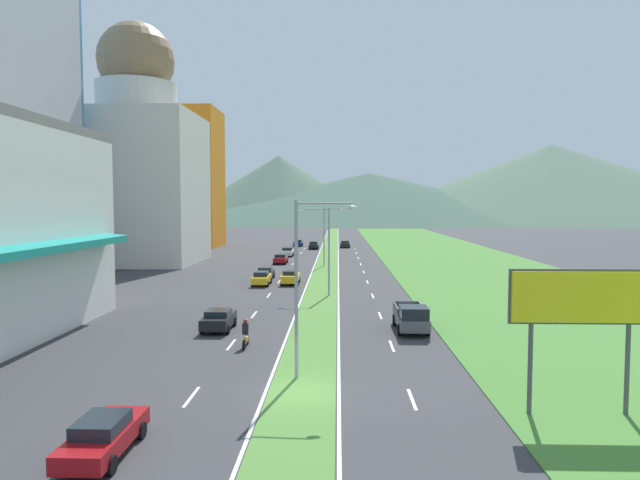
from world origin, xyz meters
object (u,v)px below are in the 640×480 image
at_px(street_lamp_far, 326,232).
at_px(street_lamp_near, 303,276).
at_px(motorcycle_rider, 246,336).
at_px(car_9, 298,243).
at_px(pickup_truck_0, 411,318).
at_px(car_1, 287,252).
at_px(car_4, 314,245).
at_px(car_2, 281,259).
at_px(car_6, 265,273).
at_px(billboard_roadside, 581,304).
at_px(car_0, 219,319).
at_px(car_7, 262,278).
at_px(street_lamp_mid, 325,245).
at_px(car_8, 345,244).
at_px(car_3, 103,435).
at_px(car_5, 291,277).

bearing_deg(street_lamp_far, street_lamp_near, -90.07).
bearing_deg(motorcycle_rider, street_lamp_near, -147.11).
xyz_separation_m(car_9, pickup_truck_0, (13.69, -80.40, 0.26)).
bearing_deg(car_9, car_1, 179.62).
distance_m(car_4, car_9, 8.45).
distance_m(street_lamp_near, car_2, 56.44).
xyz_separation_m(car_4, car_6, (-3.82, -45.48, -0.05)).
relative_size(billboard_roadside, car_0, 1.51).
relative_size(pickup_truck_0, motorcycle_rider, 2.70).
distance_m(street_lamp_far, motorcycle_rider, 46.22).
bearing_deg(car_0, car_1, 0.21).
bearing_deg(car_7, street_lamp_mid, -134.88).
xyz_separation_m(car_2, car_4, (3.79, 27.89, 0.04)).
height_order(street_lamp_far, car_7, street_lamp_far).
bearing_deg(car_1, car_4, -13.42).
xyz_separation_m(car_1, car_8, (10.18, 20.20, -0.05)).
xyz_separation_m(car_2, car_6, (-0.02, -17.59, -0.01)).
height_order(car_4, pickup_truck_0, pickup_truck_0).
xyz_separation_m(street_lamp_near, car_6, (-6.91, 38.24, -4.55)).
distance_m(car_0, car_1, 56.70).
xyz_separation_m(car_0, car_2, (-0.17, 44.86, -0.03)).
relative_size(car_1, motorcycle_rider, 2.16).
distance_m(car_0, car_6, 27.27).
bearing_deg(car_3, car_0, 0.45).
xyz_separation_m(street_lamp_far, car_5, (-3.61, -17.92, -4.13)).
height_order(car_1, pickup_truck_0, pickup_truck_0).
bearing_deg(car_6, car_3, -179.58).
distance_m(street_lamp_far, car_0, 41.83).
height_order(car_0, car_8, car_0).
bearing_deg(car_4, car_9, 25.78).
distance_m(street_lamp_near, car_9, 91.69).
relative_size(car_0, car_1, 0.96).
relative_size(car_3, motorcycle_rider, 2.31).
distance_m(car_5, car_8, 54.18).
bearing_deg(car_2, motorcycle_rider, -176.66).
bearing_deg(street_lamp_mid, pickup_truck_0, -67.12).
distance_m(car_3, car_6, 47.22).
distance_m(car_2, pickup_truck_0, 46.98).
relative_size(car_2, pickup_truck_0, 0.80).
distance_m(billboard_roadside, car_5, 41.89).
bearing_deg(car_4, car_0, 177.15).
relative_size(street_lamp_far, car_5, 2.00).
relative_size(car_1, car_8, 1.04).
xyz_separation_m(street_lamp_far, car_4, (-3.16, 31.69, -4.14)).
relative_size(car_7, pickup_truck_0, 0.82).
bearing_deg(car_9, car_5, -176.77).
xyz_separation_m(billboard_roadside, motorcycle_rider, (-15.91, 10.79, -4.04)).
bearing_deg(pickup_truck_0, billboard_roadside, 17.83).
xyz_separation_m(street_lamp_mid, car_2, (-7.44, 29.81, -4.25)).
bearing_deg(car_9, street_lamp_near, -175.76).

